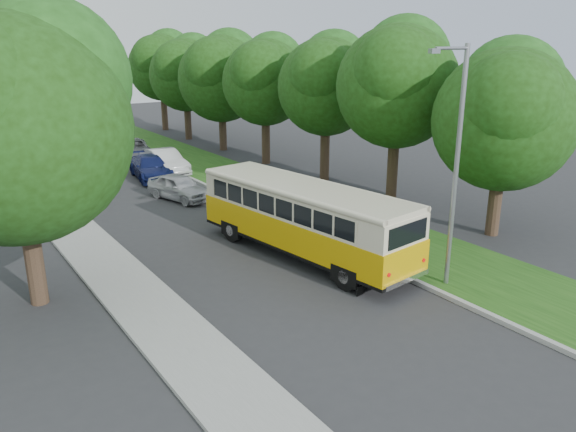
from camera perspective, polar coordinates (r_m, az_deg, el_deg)
ground at (r=19.12m, az=1.40°, el=-7.57°), size 120.00×120.00×0.00m
curb at (r=24.81m, az=1.43°, el=-1.38°), size 0.20×70.00×0.15m
grass_verge at (r=26.19m, az=5.61°, el=-0.45°), size 4.50×70.00×0.13m
sidewalk at (r=21.35m, az=-17.30°, el=-5.46°), size 2.20×70.00×0.12m
treeline at (r=34.75m, az=-12.09°, el=13.53°), size 24.27×41.91×9.46m
lamppost_near at (r=18.79m, az=16.61°, el=5.32°), size 1.71×0.16×8.00m
lamppost_far at (r=30.79m, az=-24.10°, el=8.56°), size 1.71×0.16×7.50m
warning_sign at (r=27.38m, az=-21.46°, el=2.77°), size 0.56×0.10×2.50m
vintage_bus at (r=21.53m, az=1.63°, el=-0.47°), size 3.79×10.07×2.92m
car_silver at (r=30.14m, az=-10.98°, el=2.91°), size 2.60×4.24×1.35m
car_white at (r=36.28m, az=-12.39°, el=5.41°), size 1.60×4.60×1.51m
car_blue at (r=35.11m, az=-13.77°, el=4.81°), size 2.58×5.00×1.39m
car_grey at (r=41.65m, az=-15.44°, el=6.59°), size 3.18×5.19×1.34m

